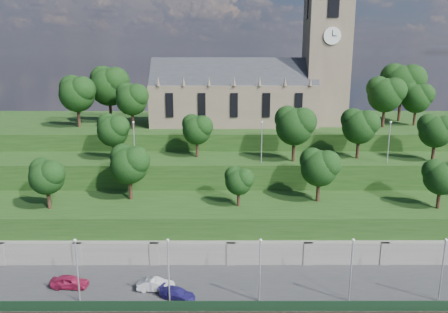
{
  "coord_description": "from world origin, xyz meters",
  "views": [
    {
      "loc": [
        -6.0,
        -41.07,
        29.0
      ],
      "look_at": [
        -5.89,
        30.0,
        12.05
      ],
      "focal_mm": 35.0,
      "sensor_mm": 36.0,
      "label": 1
    }
  ],
  "objects_px": {
    "church": "(258,86)",
    "car_left": "(70,282)",
    "car_middle": "(156,285)",
    "car_right": "(177,293)"
  },
  "relations": [
    {
      "from": "church",
      "to": "car_left",
      "type": "bearing_deg",
      "value": -121.54
    },
    {
      "from": "car_left",
      "to": "car_right",
      "type": "bearing_deg",
      "value": -96.28
    },
    {
      "from": "church",
      "to": "car_middle",
      "type": "height_order",
      "value": "church"
    },
    {
      "from": "car_left",
      "to": "car_right",
      "type": "xyz_separation_m",
      "value": [
        12.9,
        -2.35,
        -0.13
      ]
    },
    {
      "from": "car_left",
      "to": "car_right",
      "type": "distance_m",
      "value": 13.12
    },
    {
      "from": "church",
      "to": "car_left",
      "type": "distance_m",
      "value": 51.52
    },
    {
      "from": "car_left",
      "to": "church",
      "type": "bearing_deg",
      "value": -27.5
    },
    {
      "from": "church",
      "to": "car_middle",
      "type": "distance_m",
      "value": 47.97
    },
    {
      "from": "church",
      "to": "car_left",
      "type": "xyz_separation_m",
      "value": [
        -24.89,
        -40.55,
        -19.77
      ]
    },
    {
      "from": "car_middle",
      "to": "car_right",
      "type": "relative_size",
      "value": 1.01
    }
  ]
}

